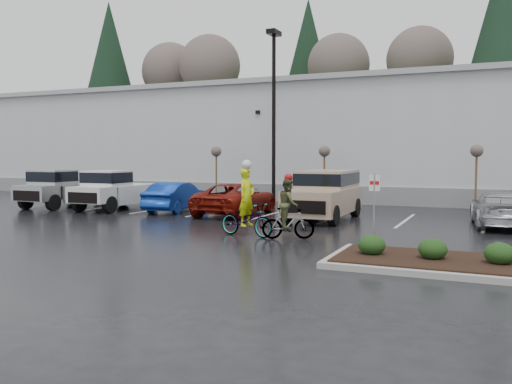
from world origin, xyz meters
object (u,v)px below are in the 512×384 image
at_px(sapling_west, 216,154).
at_px(sapling_east, 477,154).
at_px(pickup_white, 119,189).
at_px(sapling_mid, 324,154).
at_px(car_far_silver, 500,209).
at_px(lamppost, 274,98).
at_px(car_blue, 177,197).
at_px(suv_tan, 323,195).
at_px(fire_lane_sign, 374,202).
at_px(cyclist_hivis, 247,213).
at_px(cyclist_olive, 288,215).
at_px(car_red, 236,199).
at_px(pickup_silver, 66,188).

height_order(sapling_west, sapling_east, same).
xyz_separation_m(sapling_east, pickup_white, (-16.38, -5.90, -1.75)).
xyz_separation_m(sapling_mid, sapling_east, (7.50, 0.00, 0.00)).
distance_m(sapling_west, car_far_silver, 16.11).
distance_m(lamppost, car_blue, 7.51).
height_order(lamppost, suv_tan, lamppost).
relative_size(lamppost, car_far_silver, 1.98).
bearing_deg(sapling_mid, sapling_east, 0.00).
height_order(sapling_mid, car_far_silver, sapling_mid).
bearing_deg(lamppost, sapling_east, 5.71).
bearing_deg(fire_lane_sign, cyclist_hivis, 163.90).
distance_m(cyclist_hivis, cyclist_olive, 1.48).
distance_m(lamppost, cyclist_olive, 12.53).
bearing_deg(sapling_east, sapling_west, 180.00).
height_order(sapling_mid, fire_lane_sign, sapling_mid).
xyz_separation_m(sapling_east, fire_lane_sign, (-2.20, -12.80, -1.32)).
relative_size(lamppost, cyclist_hivis, 3.61).
bearing_deg(car_blue, sapling_mid, -140.19).
bearing_deg(sapling_mid, sapling_west, 180.00).
xyz_separation_m(sapling_west, pickup_white, (-2.38, -5.90, -1.75)).
distance_m(car_blue, suv_tan, 7.42).
bearing_deg(sapling_mid, car_red, -112.41).
bearing_deg(pickup_white, car_blue, 4.09).
bearing_deg(sapling_east, fire_lane_sign, -99.75).
relative_size(pickup_silver, car_blue, 1.21).
distance_m(sapling_mid, car_blue, 8.25).
bearing_deg(car_blue, suv_tan, 172.24).
bearing_deg(lamppost, sapling_west, 165.96).
height_order(sapling_east, pickup_silver, sapling_east).
distance_m(sapling_east, pickup_silver, 20.64).
distance_m(fire_lane_sign, cyclist_hivis, 4.73).
distance_m(pickup_silver, pickup_white, 3.26).
distance_m(sapling_mid, suv_tan, 6.46).
height_order(sapling_west, car_far_silver, sapling_west).
distance_m(sapling_west, sapling_mid, 6.50).
height_order(fire_lane_sign, car_far_silver, fire_lane_sign).
bearing_deg(lamppost, cyclist_olive, -65.55).
bearing_deg(cyclist_hivis, fire_lane_sign, -94.11).
bearing_deg(suv_tan, pickup_silver, -179.53).
bearing_deg(sapling_east, car_far_silver, -79.24).
relative_size(lamppost, pickup_silver, 1.77).
height_order(cyclist_hivis, cyclist_olive, cyclist_hivis).
distance_m(sapling_mid, pickup_silver, 13.70).
bearing_deg(sapling_west, car_blue, -81.30).
bearing_deg(pickup_silver, cyclist_olive, -20.56).
height_order(car_red, cyclist_hivis, cyclist_hivis).
bearing_deg(car_far_silver, cyclist_hivis, 32.18).
xyz_separation_m(pickup_white, car_red, (6.49, 0.11, -0.27)).
xyz_separation_m(cyclist_hivis, cyclist_olive, (1.48, 0.00, 0.00)).
xyz_separation_m(suv_tan, cyclist_hivis, (-0.98, -5.52, -0.25)).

